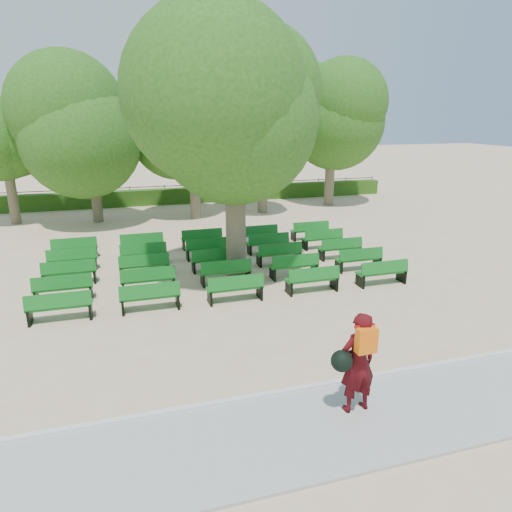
{
  "coord_description": "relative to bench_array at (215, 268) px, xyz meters",
  "views": [
    {
      "loc": [
        -3.51,
        -13.26,
        5.06
      ],
      "look_at": [
        0.14,
        -1.0,
        1.1
      ],
      "focal_mm": 32.0,
      "sensor_mm": 36.0,
      "label": 1
    }
  ],
  "objects": [
    {
      "name": "paving",
      "position": [
        0.63,
        -8.66,
        -0.05
      ],
      "size": [
        30.0,
        2.2,
        0.06
      ],
      "primitive_type": "cube",
      "color": "#A6A5A1",
      "rests_on": "ground"
    },
    {
      "name": "fence",
      "position": [
        0.63,
        13.14,
        -0.08
      ],
      "size": [
        26.0,
        0.1,
        1.02
      ],
      "primitive_type": null,
      "color": "black",
      "rests_on": "ground"
    },
    {
      "name": "person",
      "position": [
        0.76,
        -8.38,
        0.94
      ],
      "size": [
        0.89,
        0.55,
        1.86
      ],
      "rotation": [
        0.0,
        0.0,
        3.22
      ],
      "color": "#43090D",
      "rests_on": "ground"
    },
    {
      "name": "tree_line",
      "position": [
        0.63,
        8.74,
        -0.08
      ],
      "size": [
        21.8,
        6.8,
        7.04
      ],
      "primitive_type": null,
      "color": "#2E631A",
      "rests_on": "ground"
    },
    {
      "name": "curb",
      "position": [
        0.63,
        -7.51,
        -0.03
      ],
      "size": [
        30.0,
        0.12,
        0.1
      ],
      "primitive_type": "cube",
      "color": "silver",
      "rests_on": "ground"
    },
    {
      "name": "hedge",
      "position": [
        0.63,
        12.74,
        0.37
      ],
      "size": [
        26.0,
        0.7,
        0.9
      ],
      "primitive_type": "cube",
      "color": "#2A5516",
      "rests_on": "ground"
    },
    {
      "name": "bench_array",
      "position": [
        0.0,
        0.0,
        0.0
      ],
      "size": [
        1.63,
        0.62,
        1.01
      ],
      "rotation": [
        0.0,
        0.0,
        -0.08
      ],
      "color": "#136D1E",
      "rests_on": "ground"
    },
    {
      "name": "tree_among",
      "position": [
        0.56,
        -0.71,
        4.8
      ],
      "size": [
        4.94,
        4.94,
        7.14
      ],
      "color": "brown",
      "rests_on": "ground"
    },
    {
      "name": "ground",
      "position": [
        0.63,
        -1.26,
        -0.08
      ],
      "size": [
        120.0,
        120.0,
        0.0
      ],
      "primitive_type": "plane",
      "color": "#CEAC89"
    }
  ]
}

